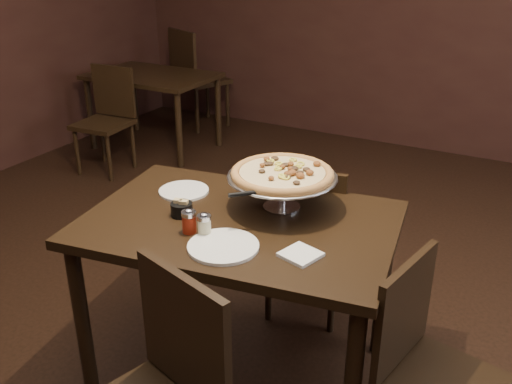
% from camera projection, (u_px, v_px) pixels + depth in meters
% --- Properties ---
extents(room, '(6.04, 7.04, 2.84)m').
position_uv_depth(room, '(240.00, 70.00, 2.00)').
color(room, black).
rests_on(room, ground).
extents(dining_table, '(1.36, 1.00, 0.78)m').
position_uv_depth(dining_table, '(240.00, 242.00, 2.35)').
color(dining_table, black).
rests_on(dining_table, ground).
extents(background_table, '(1.11, 0.74, 0.69)m').
position_uv_depth(background_table, '(152.00, 84.00, 5.17)').
color(background_table, black).
rests_on(background_table, ground).
extents(pizza_stand, '(0.46, 0.46, 0.19)m').
position_uv_depth(pizza_stand, '(282.00, 174.00, 2.35)').
color(pizza_stand, silver).
rests_on(pizza_stand, dining_table).
extents(parmesan_shaker, '(0.05, 0.05, 0.10)m').
position_uv_depth(parmesan_shaker, '(204.00, 225.00, 2.17)').
color(parmesan_shaker, beige).
rests_on(parmesan_shaker, dining_table).
extents(pepper_flake_shaker, '(0.06, 0.06, 0.10)m').
position_uv_depth(pepper_flake_shaker, '(189.00, 221.00, 2.20)').
color(pepper_flake_shaker, maroon).
rests_on(pepper_flake_shaker, dining_table).
extents(packet_caddy, '(0.09, 0.09, 0.07)m').
position_uv_depth(packet_caddy, '(182.00, 209.00, 2.34)').
color(packet_caddy, black).
rests_on(packet_caddy, dining_table).
extents(napkin_stack, '(0.16, 0.16, 0.01)m').
position_uv_depth(napkin_stack, '(301.00, 255.00, 2.05)').
color(napkin_stack, white).
rests_on(napkin_stack, dining_table).
extents(plate_left, '(0.22, 0.22, 0.01)m').
position_uv_depth(plate_left, '(184.00, 191.00, 2.56)').
color(plate_left, white).
rests_on(plate_left, dining_table).
extents(plate_near, '(0.27, 0.27, 0.01)m').
position_uv_depth(plate_near, '(223.00, 246.00, 2.10)').
color(plate_near, white).
rests_on(plate_near, dining_table).
extents(serving_spatula, '(0.15, 0.15, 0.02)m').
position_uv_depth(serving_spatula, '(243.00, 194.00, 2.18)').
color(serving_spatula, silver).
rests_on(serving_spatula, pizza_stand).
extents(chair_far, '(0.47, 0.47, 0.87)m').
position_uv_depth(chair_far, '(306.00, 235.00, 2.83)').
color(chair_far, black).
rests_on(chair_far, ground).
extents(chair_side, '(0.46, 0.46, 0.84)m').
position_uv_depth(chair_side, '(428.00, 365.00, 2.00)').
color(chair_side, black).
rests_on(chair_side, ground).
extents(bg_chair_far, '(0.61, 0.61, 1.00)m').
position_uv_depth(bg_chair_far, '(195.00, 75.00, 5.77)').
color(bg_chair_far, black).
rests_on(bg_chair_far, ground).
extents(bg_chair_near, '(0.43, 0.43, 0.86)m').
position_uv_depth(bg_chair_near, '(107.00, 115.00, 4.72)').
color(bg_chair_near, black).
rests_on(bg_chair_near, ground).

